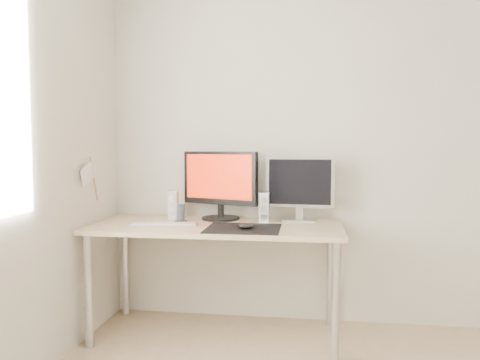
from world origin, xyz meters
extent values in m
plane|color=white|center=(0.00, 1.75, 1.25)|extent=(3.50, 0.00, 3.50)
cube|color=black|center=(-0.74, 1.25, 0.73)|extent=(0.45, 0.40, 0.00)
ellipsoid|color=black|center=(-0.72, 1.22, 0.75)|extent=(0.10, 0.06, 0.04)
cube|color=#D1B587|center=(-0.93, 1.38, 0.71)|extent=(1.60, 0.70, 0.03)
cylinder|color=silver|center=(-1.67, 1.09, 0.35)|extent=(0.05, 0.05, 0.70)
cylinder|color=silver|center=(-0.19, 1.09, 0.35)|extent=(0.05, 0.05, 0.70)
cylinder|color=silver|center=(-1.67, 1.67, 0.35)|extent=(0.05, 0.05, 0.70)
cylinder|color=silver|center=(-0.19, 1.67, 0.35)|extent=(0.05, 0.05, 0.70)
cylinder|color=black|center=(-0.94, 1.58, 0.74)|extent=(0.33, 0.33, 0.02)
cylinder|color=black|center=(-0.94, 1.58, 0.81)|extent=(0.05, 0.05, 0.12)
cube|color=black|center=(-0.94, 1.58, 1.02)|extent=(0.54, 0.22, 0.36)
cube|color=#F53A0C|center=(-0.95, 1.55, 1.03)|extent=(0.47, 0.17, 0.30)
cube|color=silver|center=(-0.40, 1.58, 0.74)|extent=(0.23, 0.17, 0.01)
cube|color=#BBBCBE|center=(-0.40, 1.58, 0.80)|extent=(0.05, 0.04, 0.10)
cube|color=silver|center=(-0.40, 1.58, 0.99)|extent=(0.45, 0.07, 0.34)
cube|color=black|center=(-0.40, 1.56, 0.99)|extent=(0.41, 0.03, 0.30)
cube|color=white|center=(-1.26, 1.56, 0.83)|extent=(0.06, 0.07, 0.20)
cylinder|color=silver|center=(-1.26, 1.51, 0.77)|extent=(0.04, 0.01, 0.04)
cylinder|color=#B4B4B6|center=(-1.26, 1.51, 0.83)|extent=(0.04, 0.01, 0.04)
cylinder|color=#BDBDBF|center=(-1.26, 1.51, 0.88)|extent=(0.04, 0.01, 0.04)
cube|color=silver|center=(-0.63, 1.51, 0.83)|extent=(0.06, 0.07, 0.20)
cylinder|color=#B8B8BB|center=(-0.63, 1.47, 0.77)|extent=(0.04, 0.01, 0.04)
cylinder|color=silver|center=(-0.63, 1.47, 0.83)|extent=(0.04, 0.01, 0.04)
cylinder|color=#B1B1B3|center=(-0.63, 1.47, 0.88)|extent=(0.04, 0.01, 0.04)
cube|color=#B0B0B3|center=(-1.25, 1.29, 0.73)|extent=(0.43, 0.19, 0.01)
cube|color=white|center=(-1.25, 1.29, 0.74)|extent=(0.41, 0.17, 0.01)
cube|color=black|center=(-1.17, 1.40, 0.74)|extent=(0.07, 0.06, 0.01)
cube|color=black|center=(-1.17, 1.40, 0.80)|extent=(0.05, 0.03, 0.11)
cylinder|color=#A57F54|center=(-1.72, 1.30, 1.02)|extent=(0.01, 0.10, 0.29)
cube|color=white|center=(-1.72, 1.21, 1.06)|extent=(0.00, 0.19, 0.15)
camera|label=1|loc=(-0.36, -1.54, 1.22)|focal=35.00mm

